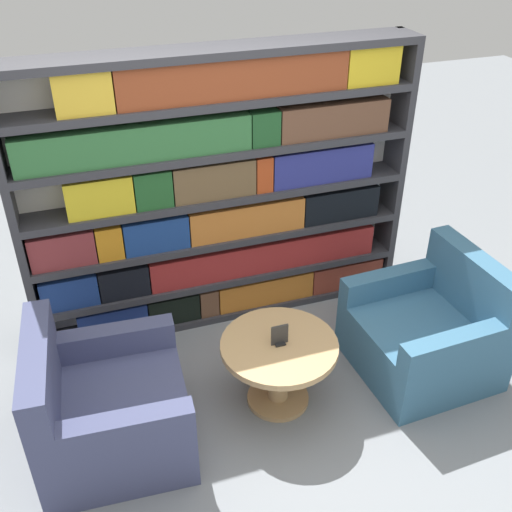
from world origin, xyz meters
TOP-DOWN VIEW (x-y plane):
  - ground_plane at (0.00, 0.00)m, footprint 14.00×14.00m
  - bookshelf at (0.01, 1.34)m, footprint 2.66×0.30m
  - armchair_left at (-0.97, 0.31)m, footprint 0.86×0.87m
  - armchair_right at (1.09, 0.31)m, footprint 0.84×0.86m
  - coffee_table at (0.06, 0.32)m, footprint 0.70×0.70m
  - table_sign at (0.06, 0.32)m, footprint 0.10×0.06m

SIDE VIEW (x-z plane):
  - ground_plane at x=0.00m, z-range 0.00..0.00m
  - armchair_left at x=-0.97m, z-range -0.12..0.66m
  - armchair_right at x=1.09m, z-range -0.12..0.66m
  - coffee_table at x=0.06m, z-range 0.10..0.56m
  - table_sign at x=0.06m, z-range 0.45..0.58m
  - bookshelf at x=0.01m, z-range -0.01..1.93m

